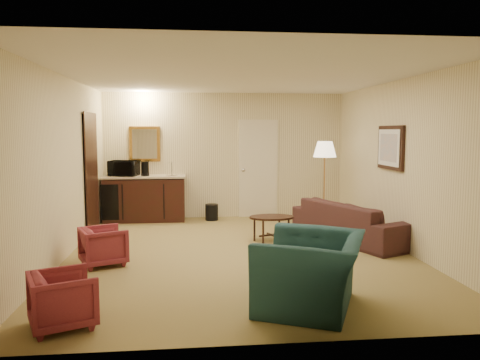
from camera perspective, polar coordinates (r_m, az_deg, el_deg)
The scene contains 12 objects.
ground at distance 7.06m, azimuth -0.05°, elevation -8.91°, with size 6.00×6.00×0.00m, color olive.
room_walls at distance 7.58m, azimuth -1.38°, elevation 5.25°, with size 5.02×6.01×2.61m.
wetbar_cabinet at distance 9.64m, azimuth -11.55°, elevation -2.20°, with size 1.64×0.58×0.92m, color black.
sofa at distance 7.99m, azimuth 13.55°, elevation -4.13°, with size 2.21×0.65×0.87m, color black.
teal_armchair at distance 4.92m, azimuth 8.66°, elevation -9.52°, with size 1.16×0.75×1.01m, color #1F4E4F.
rose_chair_near at distance 6.66m, azimuth -16.31°, elevation -7.51°, with size 0.56×0.52×0.58m, color maroon.
rose_chair_far at distance 4.75m, azimuth -20.80°, elevation -13.17°, with size 0.56×0.52×0.58m, color maroon.
coffee_table at distance 7.75m, azimuth 3.86°, elevation -5.95°, with size 0.73×0.50×0.42m, color black.
floor_lamp at distance 9.00m, azimuth 10.22°, elevation -0.47°, with size 0.43×0.43×1.63m, color #C28640.
waste_bin at distance 9.58m, azimuth -3.47°, elevation -3.94°, with size 0.26×0.26×0.33m, color black.
microwave at distance 9.62m, azimuth -13.99°, elevation 1.60°, with size 0.55×0.31×0.37m, color black.
coffee_maker at distance 9.54m, azimuth -11.49°, elevation 1.37°, with size 0.15×0.15×0.29m, color black.
Camera 1 is at (-0.70, -6.78, 1.82)m, focal length 35.00 mm.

